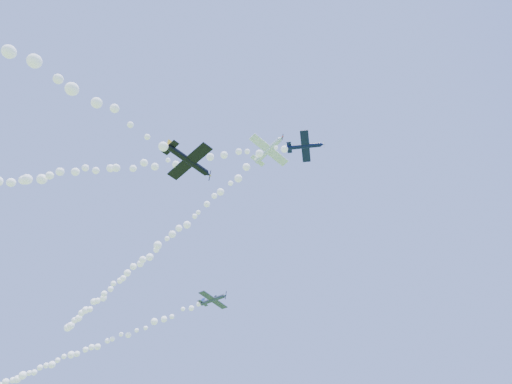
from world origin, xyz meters
The scene contains 7 objects.
plane_white centered at (3.73, -5.83, 55.63)m, with size 7.24×7.48×2.40m.
smoke_trail_white centered at (-39.41, 8.88, 55.31)m, with size 82.30×29.82×3.07m, color white, non-canonical shape.
plane_navy centered at (10.59, -6.52, 51.92)m, with size 5.97×6.31×1.99m.
smoke_trail_navy centered at (-23.80, -20.95, 51.73)m, with size 65.61×28.83×2.45m, color white, non-canonical shape.
plane_grey centered at (-19.02, 11.25, 41.81)m, with size 6.73×7.13×2.23m.
smoke_trail_grey centered at (-61.70, 15.55, 41.41)m, with size 81.36×10.41×3.08m, color white, non-canonical shape.
plane_black centered at (0.72, -21.23, 40.86)m, with size 7.61×7.17×2.65m.
Camera 1 is at (27.41, -48.68, 2.00)m, focal length 30.00 mm.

